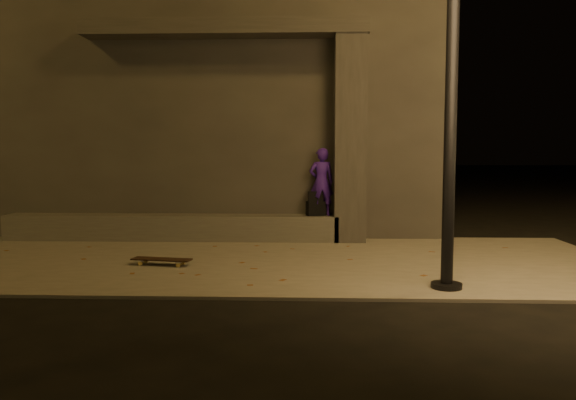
{
  "coord_description": "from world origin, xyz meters",
  "views": [
    {
      "loc": [
        0.99,
        -6.22,
        1.64
      ],
      "look_at": [
        0.67,
        2.0,
        0.92
      ],
      "focal_mm": 35.0,
      "sensor_mm": 36.0,
      "label": 1
    }
  ],
  "objects_px": {
    "backpack": "(316,207)",
    "skateboard": "(162,260)",
    "column": "(350,140)",
    "skateboarder": "(321,182)"
  },
  "relations": [
    {
      "from": "backpack",
      "to": "skateboard",
      "type": "xyz_separation_m",
      "value": [
        -2.19,
        -2.27,
        -0.52
      ]
    },
    {
      "from": "column",
      "to": "skateboard",
      "type": "distance_m",
      "value": 3.99
    },
    {
      "from": "skateboarder",
      "to": "backpack",
      "type": "height_order",
      "value": "skateboarder"
    },
    {
      "from": "column",
      "to": "skateboarder",
      "type": "distance_m",
      "value": 0.9
    },
    {
      "from": "backpack",
      "to": "skateboard",
      "type": "relative_size",
      "value": 0.51
    },
    {
      "from": "column",
      "to": "skateboarder",
      "type": "relative_size",
      "value": 2.99
    },
    {
      "from": "column",
      "to": "backpack",
      "type": "height_order",
      "value": "column"
    },
    {
      "from": "column",
      "to": "backpack",
      "type": "xyz_separation_m",
      "value": [
        -0.6,
        0.0,
        -1.2
      ]
    },
    {
      "from": "skateboarder",
      "to": "skateboard",
      "type": "relative_size",
      "value": 1.38
    },
    {
      "from": "column",
      "to": "skateboard",
      "type": "xyz_separation_m",
      "value": [
        -2.79,
        -2.27,
        -1.72
      ]
    }
  ]
}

